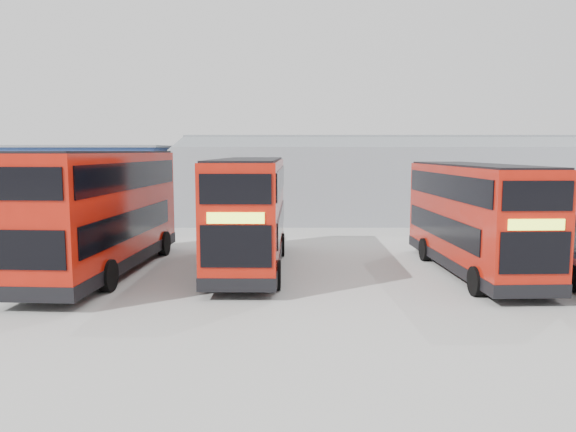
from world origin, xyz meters
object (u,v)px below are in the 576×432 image
at_px(office_block, 82,183).
at_px(double_decker_right, 474,219).
at_px(double_decker_centre, 250,214).
at_px(double_decker_left, 102,213).
at_px(maintenance_shed, 395,181).

distance_m(office_block, double_decker_right, 27.35).
bearing_deg(double_decker_centre, double_decker_right, -5.33).
height_order(office_block, double_decker_right, office_block).
xyz_separation_m(office_block, double_decker_right, (21.39, -17.04, -0.46)).
xyz_separation_m(double_decker_left, double_decker_centre, (5.65, 0.96, -0.15)).
distance_m(maintenance_shed, double_decker_left, 24.26).
relative_size(double_decker_centre, double_decker_right, 1.04).
xyz_separation_m(office_block, maintenance_shed, (22.00, 2.01, 0.02)).
xyz_separation_m(double_decker_centre, double_decker_right, (8.77, -0.96, -0.10)).
bearing_deg(double_decker_centre, double_decker_left, -169.48).
xyz_separation_m(maintenance_shed, double_decker_right, (-0.61, -19.05, -0.48)).
relative_size(double_decker_left, double_decker_centre, 1.08).
height_order(office_block, maintenance_shed, maintenance_shed).
bearing_deg(office_block, double_decker_centre, -51.88).
bearing_deg(double_decker_right, office_block, 139.36).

